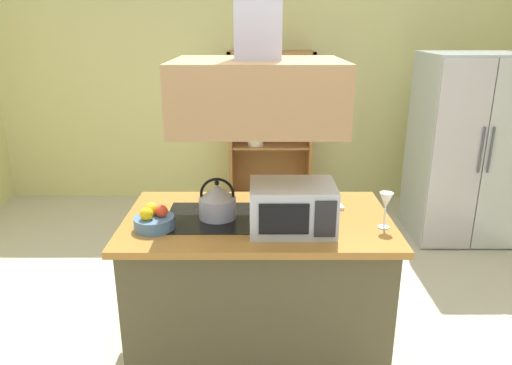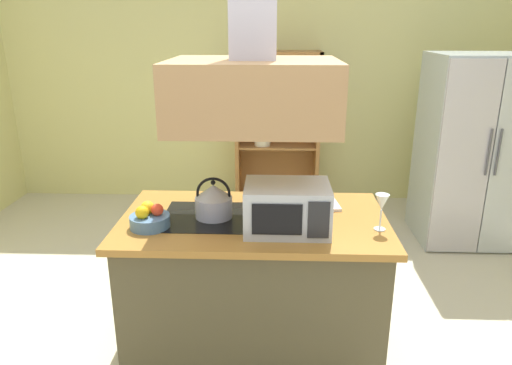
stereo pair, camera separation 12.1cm
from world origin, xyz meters
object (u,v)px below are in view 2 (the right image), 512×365
(cutting_board, at_px, (310,204))
(microwave, at_px, (287,207))
(refrigerator, at_px, (474,151))
(fruit_bowl, at_px, (149,218))
(wine_glass_on_counter, at_px, (382,204))
(dish_cabinet, at_px, (277,138))
(kettle, at_px, (214,201))

(cutting_board, height_order, microwave, microwave)
(refrigerator, distance_m, fruit_bowl, 3.17)
(refrigerator, xyz_separation_m, fruit_bowl, (-2.53, -1.90, 0.08))
(cutting_board, bearing_deg, wine_glass_on_counter, -44.91)
(dish_cabinet, relative_size, cutting_board, 5.02)
(wine_glass_on_counter, distance_m, fruit_bowl, 1.28)
(refrigerator, xyz_separation_m, wine_glass_on_counter, (-1.25, -1.89, 0.18))
(dish_cabinet, distance_m, fruit_bowl, 2.92)
(refrigerator, bearing_deg, microwave, -132.79)
(kettle, relative_size, microwave, 0.53)
(refrigerator, height_order, fruit_bowl, refrigerator)
(microwave, bearing_deg, kettle, 159.08)
(kettle, bearing_deg, refrigerator, 38.61)
(cutting_board, bearing_deg, microwave, -112.78)
(dish_cabinet, height_order, wine_glass_on_counter, dish_cabinet)
(dish_cabinet, distance_m, kettle, 2.71)
(kettle, distance_m, fruit_bowl, 0.38)
(kettle, relative_size, wine_glass_on_counter, 1.17)
(wine_glass_on_counter, bearing_deg, cutting_board, 135.09)
(kettle, relative_size, cutting_board, 0.71)
(cutting_board, height_order, fruit_bowl, fruit_bowl)
(refrigerator, bearing_deg, fruit_bowl, -143.00)
(microwave, bearing_deg, refrigerator, 47.21)
(dish_cabinet, xyz_separation_m, fruit_bowl, (-0.72, -2.83, 0.20))
(dish_cabinet, bearing_deg, wine_glass_on_counter, -78.87)
(dish_cabinet, xyz_separation_m, cutting_board, (0.20, -2.46, 0.15))
(refrigerator, height_order, kettle, refrigerator)
(wine_glass_on_counter, height_order, fruit_bowl, wine_glass_on_counter)
(kettle, height_order, microwave, microwave)
(microwave, xyz_separation_m, wine_glass_on_counter, (0.51, 0.02, 0.02))
(microwave, height_order, fruit_bowl, microwave)
(microwave, bearing_deg, cutting_board, 67.22)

